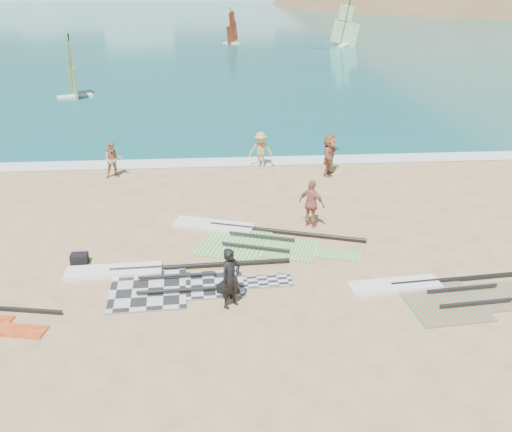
{
  "coord_description": "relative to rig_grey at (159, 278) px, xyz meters",
  "views": [
    {
      "loc": [
        -1.06,
        -12.0,
        8.02
      ],
      "look_at": [
        0.14,
        4.0,
        1.0
      ],
      "focal_mm": 40.0,
      "sensor_mm": 36.0,
      "label": 1
    }
  ],
  "objects": [
    {
      "name": "person_wetsuit",
      "position": [
        1.96,
        -1.47,
        0.76
      ],
      "size": [
        0.7,
        0.68,
        1.62
      ],
      "primitive_type": "imported",
      "rotation": [
        0.0,
        0.0,
        0.69
      ],
      "color": "black",
      "rests_on": "ground"
    },
    {
      "name": "windsurfer_left",
      "position": [
        -7.6,
        24.99,
        1.19
      ],
      "size": [
        2.38,
        2.62,
        4.21
      ],
      "rotation": [
        0.0,
        0.0,
        0.4
      ],
      "color": "white",
      "rests_on": "ground"
    },
    {
      "name": "rig_green",
      "position": [
        2.61,
        2.52,
        -0.0
      ],
      "size": [
        6.22,
        3.64,
        0.21
      ],
      "rotation": [
        0.0,
        0.0,
        -0.32
      ],
      "color": "#3CC51B",
      "rests_on": "ground"
    },
    {
      "name": "ground",
      "position": [
        2.71,
        -2.04,
        -0.05
      ],
      "size": [
        300.0,
        300.0,
        0.0
      ],
      "primitive_type": "plane",
      "color": "tan",
      "rests_on": "ground"
    },
    {
      "name": "sea",
      "position": [
        2.71,
        129.96,
        -0.05
      ],
      "size": [
        300.0,
        240.0,
        0.06
      ],
      "primitive_type": "cube",
      "color": "#0C4754",
      "rests_on": "ground"
    },
    {
      "name": "rig_orange",
      "position": [
        7.66,
        -1.28,
        -0.0
      ],
      "size": [
        5.96,
        2.47,
        0.2
      ],
      "rotation": [
        0.0,
        0.0,
        0.09
      ],
      "color": "#FF450C",
      "rests_on": "ground"
    },
    {
      "name": "windsurfer_right",
      "position": [
        16.28,
        50.39,
        1.34
      ],
      "size": [
        2.93,
        2.73,
        4.9
      ],
      "rotation": [
        0.0,
        0.0,
        1.08
      ],
      "color": "white",
      "rests_on": "ground"
    },
    {
      "name": "surf_line",
      "position": [
        2.71,
        10.26,
        -0.05
      ],
      "size": [
        300.0,
        1.2,
        0.04
      ],
      "primitive_type": "cube",
      "color": "white",
      "rests_on": "ground"
    },
    {
      "name": "windsurfer_centre",
      "position": [
        4.0,
        53.42,
        1.13
      ],
      "size": [
        2.18,
        2.31,
        3.94
      ],
      "rotation": [
        0.0,
        0.0,
        -0.53
      ],
      "color": "white",
      "rests_on": "ground"
    },
    {
      "name": "rig_grey",
      "position": [
        0.0,
        0.0,
        0.0
      ],
      "size": [
        6.44,
        2.57,
        0.21
      ],
      "rotation": [
        0.0,
        0.0,
        0.05
      ],
      "color": "#262729",
      "rests_on": "ground"
    },
    {
      "name": "beachgoer_left",
      "position": [
        -2.53,
        8.69,
        0.71
      ],
      "size": [
        0.86,
        0.74,
        1.53
      ],
      "primitive_type": "imported",
      "rotation": [
        0.0,
        0.0,
        0.24
      ],
      "color": "tan",
      "rests_on": "ground"
    },
    {
      "name": "gear_bag_near",
      "position": [
        -2.41,
        1.14,
        0.1
      ],
      "size": [
        0.5,
        0.36,
        0.31
      ],
      "primitive_type": "cube",
      "rotation": [
        0.0,
        0.0,
        0.02
      ],
      "color": "black",
      "rests_on": "ground"
    },
    {
      "name": "beachgoer_back",
      "position": [
        4.8,
        3.22,
        0.77
      ],
      "size": [
        1.0,
        0.93,
        1.65
      ],
      "primitive_type": "imported",
      "rotation": [
        0.0,
        0.0,
        2.44
      ],
      "color": "#B66555",
      "rests_on": "ground"
    },
    {
      "name": "beachgoer_right",
      "position": [
        6.38,
        8.34,
        0.83
      ],
      "size": [
        1.14,
        1.71,
        1.77
      ],
      "primitive_type": "imported",
      "rotation": [
        0.0,
        0.0,
        1.16
      ],
      "color": "#A5674C",
      "rests_on": "ground"
    },
    {
      "name": "beachgoer_mid",
      "position": [
        3.62,
        9.46,
        0.75
      ],
      "size": [
        1.11,
        0.74,
        1.6
      ],
      "primitive_type": "imported",
      "rotation": [
        0.0,
        0.0,
        -0.14
      ],
      "color": "tan",
      "rests_on": "ground"
    },
    {
      "name": "gear_bag_far",
      "position": [
        1.87,
        -0.89,
        0.09
      ],
      "size": [
        0.58,
        0.53,
        0.28
      ],
      "primitive_type": "cube",
      "rotation": [
        0.0,
        0.0,
        -0.56
      ],
      "color": "black",
      "rests_on": "ground"
    }
  ]
}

